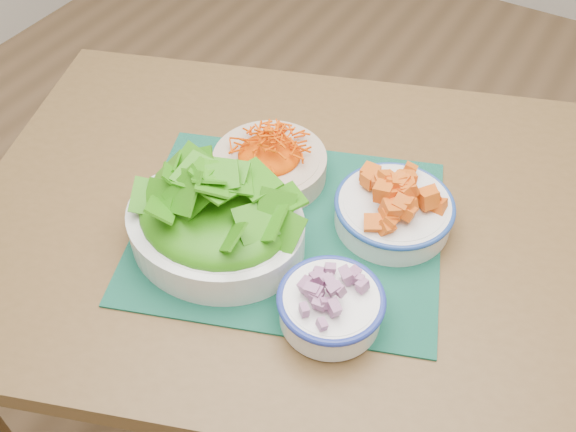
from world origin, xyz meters
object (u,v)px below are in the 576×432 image
object	(u,v)px
squash_bowl	(395,202)
lettuce_bowl	(215,216)
table	(322,253)
placemat	(288,229)
onion_bowl	(331,302)
carrot_bowl	(270,160)

from	to	relation	value
squash_bowl	lettuce_bowl	xyz separation A→B (m)	(-0.23, -0.18, 0.02)
table	placemat	bearing A→B (deg)	-142.77
table	onion_bowl	distance (m)	0.25
placemat	carrot_bowl	world-z (taller)	carrot_bowl
table	carrot_bowl	xyz separation A→B (m)	(-0.13, 0.04, 0.14)
lettuce_bowl	onion_bowl	world-z (taller)	lettuce_bowl
table	placemat	world-z (taller)	placemat
squash_bowl	onion_bowl	bearing A→B (deg)	-89.94
placemat	onion_bowl	world-z (taller)	onion_bowl
table	placemat	distance (m)	0.12
table	carrot_bowl	bearing A→B (deg)	144.55
carrot_bowl	onion_bowl	distance (m)	0.32
placemat	squash_bowl	world-z (taller)	squash_bowl
table	lettuce_bowl	distance (m)	0.25
squash_bowl	onion_bowl	xyz separation A→B (m)	(0.00, -0.22, -0.01)
carrot_bowl	squash_bowl	world-z (taller)	squash_bowl
placemat	squash_bowl	size ratio (longest dim) A/B	2.33
squash_bowl	onion_bowl	size ratio (longest dim) A/B	1.21
squash_bowl	onion_bowl	distance (m)	0.22
carrot_bowl	squash_bowl	xyz separation A→B (m)	(0.24, 0.01, 0.01)
placemat	squash_bowl	distance (m)	0.18
placemat	onion_bowl	size ratio (longest dim) A/B	2.82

